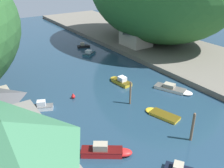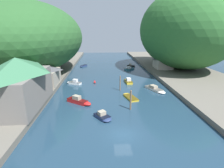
{
  "view_description": "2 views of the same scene",
  "coord_description": "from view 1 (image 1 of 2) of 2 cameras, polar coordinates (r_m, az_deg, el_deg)",
  "views": [
    {
      "loc": [
        -18.8,
        -6.58,
        18.95
      ],
      "look_at": [
        0.22,
        21.68,
        2.53
      ],
      "focal_mm": 40.0,
      "sensor_mm": 36.0,
      "label": 1
    },
    {
      "loc": [
        -2.91,
        -21.12,
        13.97
      ],
      "look_at": [
        -0.37,
        19.03,
        1.6
      ],
      "focal_mm": 28.0,
      "sensor_mm": 36.0,
      "label": 2
    }
  ],
  "objects": [
    {
      "name": "boat_red_skiff",
      "position": [
        35.44,
        11.09,
        -6.78
      ],
      "size": [
        3.06,
        5.31,
        0.38
      ],
      "rotation": [
        0.0,
        0.0,
        0.27
      ],
      "color": "gold",
      "rests_on": "water_surface"
    },
    {
      "name": "mooring_post_nearest",
      "position": [
        30.84,
        17.96,
        -9.28
      ],
      "size": [
        0.32,
        0.32,
        3.78
      ],
      "color": "brown",
      "rests_on": "water_surface"
    },
    {
      "name": "mooring_post_middle",
      "position": [
        36.81,
        4.21,
        -2.03
      ],
      "size": [
        0.28,
        0.28,
        3.68
      ],
      "color": "brown",
      "rests_on": "water_surface"
    },
    {
      "name": "boat_white_cruiser",
      "position": [
        43.89,
        1.85,
        0.75
      ],
      "size": [
        1.94,
        4.82,
        1.39
      ],
      "rotation": [
        0.0,
        0.0,
        0.08
      ],
      "color": "gold",
      "rests_on": "water_surface"
    },
    {
      "name": "boat_cabin_cruiser",
      "position": [
        59.09,
        -23.81,
        5.08
      ],
      "size": [
        3.03,
        3.86,
        0.58
      ],
      "rotation": [
        0.0,
        0.0,
        2.57
      ],
      "color": "navy",
      "rests_on": "water_surface"
    },
    {
      "name": "water_surface",
      "position": [
        45.28,
        -6.11,
        0.84
      ],
      "size": [
        130.0,
        130.0,
        0.0
      ],
      "primitive_type": "plane",
      "color": "#1E384C",
      "rests_on": "ground"
    },
    {
      "name": "boat_near_quay",
      "position": [
        42.43,
        13.89,
        -1.11
      ],
      "size": [
        4.18,
        6.51,
        1.08
      ],
      "rotation": [
        0.0,
        0.0,
        3.55
      ],
      "color": "silver",
      "rests_on": "water_surface"
    },
    {
      "name": "channel_buoy_near",
      "position": [
        39.34,
        -8.86,
        -2.81
      ],
      "size": [
        0.62,
        0.62,
        0.93
      ],
      "color": "red",
      "rests_on": "water_surface"
    },
    {
      "name": "right_bank",
      "position": [
        59.79,
        15.34,
        6.81
      ],
      "size": [
        22.0,
        120.0,
        0.97
      ],
      "color": "#666056",
      "rests_on": "ground"
    },
    {
      "name": "boat_far_upstream",
      "position": [
        28.24,
        -1.16,
        -15.13
      ],
      "size": [
        5.38,
        4.33,
        1.51
      ],
      "rotation": [
        0.0,
        0.0,
        4.1
      ],
      "color": "red",
      "rests_on": "water_surface"
    },
    {
      "name": "right_bank_cottage",
      "position": [
        61.53,
        5.5,
        10.95
      ],
      "size": [
        5.74,
        7.37,
        4.66
      ],
      "color": "#B2A899",
      "rests_on": "right_bank"
    },
    {
      "name": "boat_mid_channel",
      "position": [
        58.56,
        -5.12,
        7.1
      ],
      "size": [
        4.37,
        3.77,
        1.14
      ],
      "rotation": [
        0.0,
        0.0,
        5.31
      ],
      "color": "teal",
      "rests_on": "water_surface"
    },
    {
      "name": "boat_far_right_bank",
      "position": [
        63.81,
        -6.43,
        8.66
      ],
      "size": [
        3.43,
        1.98,
        1.29
      ],
      "rotation": [
        0.0,
        0.0,
        4.47
      ],
      "color": "black",
      "rests_on": "water_surface"
    },
    {
      "name": "boat_yellow_tender",
      "position": [
        37.47,
        -16.54,
        -5.09
      ],
      "size": [
        4.36,
        2.91,
        1.41
      ],
      "rotation": [
        0.0,
        0.0,
        1.14
      ],
      "color": "white",
      "rests_on": "water_surface"
    }
  ]
}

